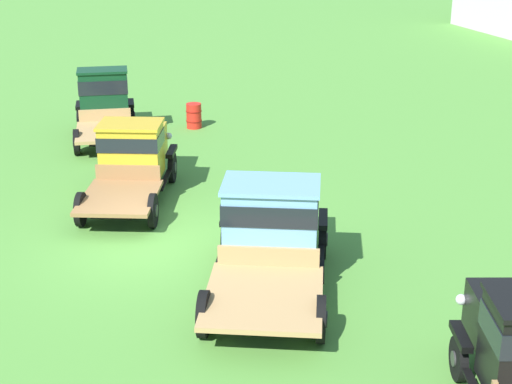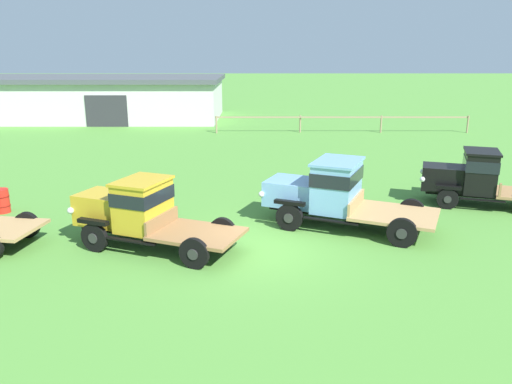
% 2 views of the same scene
% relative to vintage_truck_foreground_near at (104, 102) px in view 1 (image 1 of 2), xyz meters
% --- Properties ---
extents(ground_plane, '(240.00, 240.00, 0.00)m').
position_rel_vintage_truck_foreground_near_xyz_m(ground_plane, '(9.34, -0.45, -1.15)').
color(ground_plane, '#518E38').
extents(vintage_truck_foreground_near, '(4.76, 2.53, 2.29)m').
position_rel_vintage_truck_foreground_near_xyz_m(vintage_truck_foreground_near, '(0.00, 0.00, 0.00)').
color(vintage_truck_foreground_near, black).
rests_on(vintage_truck_foreground_near, ground).
extents(vintage_truck_second_in_line, '(5.43, 3.47, 2.06)m').
position_rel_vintage_truck_foreground_near_xyz_m(vintage_truck_second_in_line, '(5.84, -0.09, -0.05)').
color(vintage_truck_second_in_line, black).
rests_on(vintage_truck_second_in_line, ground).
extents(vintage_truck_midrow_center, '(5.98, 4.11, 2.23)m').
position_rel_vintage_truck_foreground_near_xyz_m(vintage_truck_midrow_center, '(11.84, 1.76, 0.02)').
color(vintage_truck_midrow_center, black).
rests_on(vintage_truck_midrow_center, ground).
extents(oil_drum_beside_row, '(0.56, 0.56, 0.88)m').
position_rel_vintage_truck_foreground_near_xyz_m(oil_drum_beside_row, '(0.16, 3.06, -0.71)').
color(oil_drum_beside_row, red).
rests_on(oil_drum_beside_row, ground).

